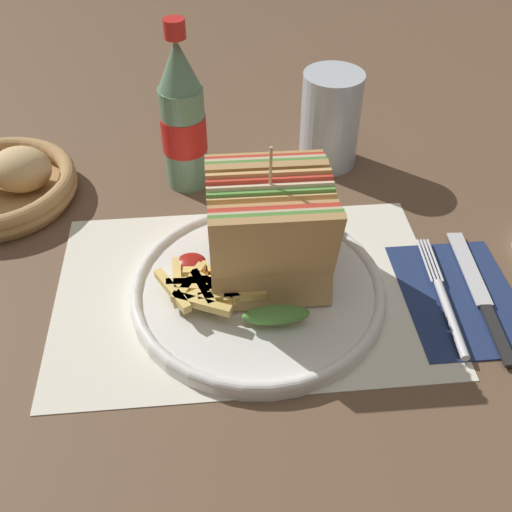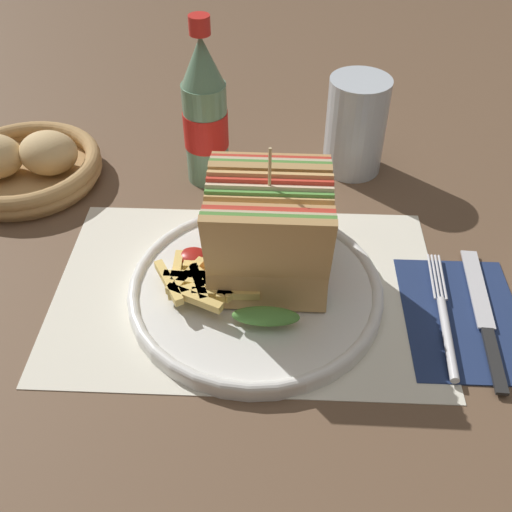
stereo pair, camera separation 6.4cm
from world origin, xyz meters
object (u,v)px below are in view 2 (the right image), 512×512
Objects in this scene: bread_basket at (24,165)px; glass_near at (356,126)px; fork at (445,324)px; knife at (484,316)px; coke_bottle_near at (205,115)px; club_sandwich at (268,232)px; plate_main at (255,289)px.

glass_near is at bearing 6.41° from bread_basket.
knife is at bearing 22.19° from fork.
glass_near is 0.44m from bread_basket.
coke_bottle_near is at bearing 4.09° from bread_basket.
club_sandwich is at bearing -67.45° from coke_bottle_near.
coke_bottle_near reaches higher than club_sandwich.
fork is 0.89× the size of knife.
knife is (0.04, 0.01, -0.00)m from fork.
coke_bottle_near is 0.25m from bread_basket.
coke_bottle_near reaches higher than knife.
coke_bottle_near is 1.67× the size of glass_near.
glass_near is (-0.07, 0.29, 0.06)m from fork.
club_sandwich is 0.20m from fork.
plate_main is at bearing 171.97° from fork.
knife is at bearing -6.08° from plate_main.
plate_main is 0.20m from fork.
knife is at bearing -10.30° from club_sandwich.
plate_main is at bearing -115.55° from glass_near.
coke_bottle_near is 0.20m from glass_near.
plate_main is 1.25× the size of coke_bottle_near.
club_sandwich is at bearing 50.27° from plate_main.
plate_main is 0.24m from knife.
plate_main is 1.37× the size of knife.
fork is at bearing -157.81° from knife.
plate_main is at bearing -32.97° from bread_basket.
bread_basket is (-0.33, 0.19, -0.05)m from club_sandwich.
plate_main is 2.09× the size of glass_near.
coke_bottle_near is (-0.09, 0.21, 0.02)m from club_sandwich.
glass_near is 0.65× the size of bread_basket.
bread_basket is at bearing 157.92° from fork.
club_sandwich is 0.87× the size of knife.
glass_near is at bearing 9.27° from coke_bottle_near.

